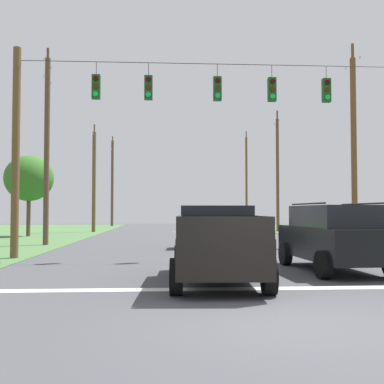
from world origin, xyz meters
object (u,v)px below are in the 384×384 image
at_px(overhead_signal_span, 219,140).
at_px(utility_pole_far_right, 278,173).
at_px(distant_car_oncoming, 334,225).
at_px(tree_roadside_right, 29,178).
at_px(utility_pole_far_left, 47,146).
at_px(distant_car_crossing_white, 337,230).
at_px(suv_black, 333,236).
at_px(pickup_truck, 217,244).
at_px(distant_car_far_parked, 221,232).
at_px(utility_pole_distant_left, 112,181).
at_px(utility_pole_near_left, 246,179).
at_px(utility_pole_distant_right, 94,180).
at_px(utility_pole_mid_right, 354,148).

relative_size(overhead_signal_span, utility_pole_far_right, 1.50).
xyz_separation_m(distant_car_oncoming, tree_roadside_right, (-22.29, -0.32, 3.35)).
distance_m(distant_car_oncoming, utility_pole_far_left, 21.41).
xyz_separation_m(distant_car_crossing_white, utility_pole_far_left, (-15.82, -0.22, 4.49)).
bearing_deg(suv_black, pickup_truck, -153.05).
height_order(distant_car_far_parked, utility_pole_distant_left, utility_pole_distant_left).
xyz_separation_m(utility_pole_near_left, utility_pole_distant_right, (-16.11, -16.05, -1.33)).
height_order(suv_black, utility_pole_distant_left, utility_pole_distant_left).
relative_size(distant_car_far_parked, utility_pole_near_left, 0.38).
xyz_separation_m(utility_pole_mid_right, utility_pole_far_right, (-0.23, 16.17, -0.04)).
bearing_deg(utility_pole_far_left, distant_car_oncoming, 25.50).
height_order(utility_pole_far_right, utility_pole_far_left, utility_pole_far_right).
height_order(distant_car_crossing_white, utility_pole_far_right, utility_pole_far_right).
relative_size(utility_pole_mid_right, utility_pole_near_left, 0.94).
relative_size(pickup_truck, utility_pole_distant_right, 0.59).
bearing_deg(utility_pole_distant_right, overhead_signal_span, -69.75).
bearing_deg(utility_pole_distant_left, distant_car_far_parked, -75.09).
relative_size(distant_car_far_parked, tree_roadside_right, 0.76).
relative_size(distant_car_crossing_white, utility_pole_far_right, 0.40).
bearing_deg(distant_car_crossing_white, distant_car_oncoming, 70.76).
bearing_deg(pickup_truck, suv_black, 26.95).
height_order(distant_car_oncoming, utility_pole_distant_right, utility_pole_distant_right).
bearing_deg(overhead_signal_span, utility_pole_far_right, 70.84).
xyz_separation_m(suv_black, utility_pole_distant_left, (-11.45, 42.72, 4.35)).
distance_m(distant_car_far_parked, utility_pole_far_right, 20.13).
height_order(suv_black, distant_car_oncoming, suv_black).
bearing_deg(distant_car_oncoming, utility_pole_near_left, 96.60).
xyz_separation_m(pickup_truck, distant_car_oncoming, (11.25, 22.18, -0.18)).
height_order(utility_pole_mid_right, tree_roadside_right, utility_pole_mid_right).
bearing_deg(utility_pole_mid_right, utility_pole_far_left, 178.02).
height_order(suv_black, distant_car_far_parked, suv_black).
distance_m(distant_car_oncoming, utility_pole_mid_right, 10.83).
height_order(pickup_truck, suv_black, suv_black).
xyz_separation_m(distant_car_far_parked, utility_pole_distant_left, (-9.08, 34.12, 4.62)).
bearing_deg(utility_pole_far_left, overhead_signal_span, -39.58).
relative_size(distant_car_crossing_white, distant_car_far_parked, 0.98).
distance_m(utility_pole_near_left, utility_pole_distant_left, 16.35).
xyz_separation_m(pickup_truck, utility_pole_distant_right, (-7.46, 28.58, 3.50)).
height_order(utility_pole_mid_right, utility_pole_distant_left, utility_pole_mid_right).
bearing_deg(utility_pole_far_right, utility_pole_distant_right, -179.34).
distance_m(distant_car_crossing_white, utility_pole_distant_left, 35.34).
height_order(utility_pole_mid_right, utility_pole_near_left, utility_pole_near_left).
distance_m(pickup_truck, utility_pole_distant_right, 29.75).
xyz_separation_m(overhead_signal_span, distant_car_far_parked, (0.59, 4.32, -3.84)).
relative_size(suv_black, utility_pole_far_left, 0.46).
bearing_deg(distant_car_crossing_white, utility_pole_mid_right, -48.90).
bearing_deg(pickup_truck, utility_pole_distant_right, 104.64).
bearing_deg(utility_pole_far_left, suv_black, -44.63).
height_order(pickup_truck, utility_pole_far_left, utility_pole_far_left).
bearing_deg(overhead_signal_span, pickup_truck, -97.34).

